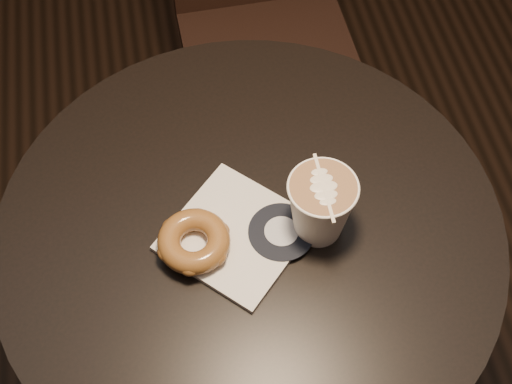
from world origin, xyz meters
TOP-DOWN VIEW (x-y plane):
  - cafe_table at (0.00, 0.00)m, footprint 0.70×0.70m
  - pastry_bag at (-0.02, -0.01)m, footprint 0.23×0.23m
  - doughnut at (-0.08, -0.02)m, footprint 0.10×0.10m
  - latte_cup at (0.09, -0.02)m, footprint 0.09×0.09m

SIDE VIEW (x-z plane):
  - cafe_table at x=0.00m, z-range 0.18..0.93m
  - pastry_bag at x=-0.02m, z-range 0.75..0.76m
  - doughnut at x=-0.08m, z-range 0.76..0.79m
  - latte_cup at x=0.09m, z-range 0.75..0.85m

